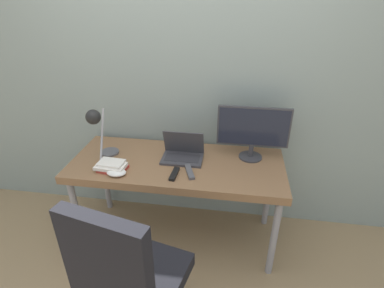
{
  "coord_description": "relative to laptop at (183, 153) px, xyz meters",
  "views": [
    {
      "loc": [
        0.41,
        -1.57,
        1.92
      ],
      "look_at": [
        0.12,
        0.3,
        0.92
      ],
      "focal_mm": 28.0,
      "sensor_mm": 36.0,
      "label": 1
    }
  ],
  "objects": [
    {
      "name": "book_stack",
      "position": [
        -0.48,
        -0.24,
        -0.02
      ],
      "size": [
        0.23,
        0.18,
        0.06
      ],
      "color": "#B2382D",
      "rests_on": "desk"
    },
    {
      "name": "monitor",
      "position": [
        0.52,
        0.1,
        0.19
      ],
      "size": [
        0.53,
        0.18,
        0.41
      ],
      "color": "#333338",
      "rests_on": "desk"
    },
    {
      "name": "office_chair",
      "position": [
        -0.09,
        -1.02,
        -0.17
      ],
      "size": [
        0.57,
        0.6,
        1.13
      ],
      "color": "black",
      "rests_on": "ground_plane"
    },
    {
      "name": "game_controller",
      "position": [
        -0.42,
        -0.3,
        -0.03
      ],
      "size": [
        0.14,
        0.1,
        0.04
      ],
      "color": "white",
      "rests_on": "desk"
    },
    {
      "name": "desk",
      "position": [
        -0.03,
        -0.06,
        -0.11
      ],
      "size": [
        1.6,
        0.66,
        0.74
      ],
      "color": "brown",
      "rests_on": "ground_plane"
    },
    {
      "name": "desk_lamp",
      "position": [
        -0.59,
        -0.14,
        0.25
      ],
      "size": [
        0.14,
        0.29,
        0.43
      ],
      "color": "#4C4C51",
      "rests_on": "desk"
    },
    {
      "name": "wall_back",
      "position": [
        -0.03,
        0.34,
        0.51
      ],
      "size": [
        8.0,
        0.05,
        2.6
      ],
      "color": "gray",
      "rests_on": "ground_plane"
    },
    {
      "name": "media_remote",
      "position": [
        -0.02,
        -0.24,
        -0.04
      ],
      "size": [
        0.05,
        0.16,
        0.02
      ],
      "color": "black",
      "rests_on": "desk"
    },
    {
      "name": "tv_remote",
      "position": [
        0.08,
        -0.2,
        -0.04
      ],
      "size": [
        0.1,
        0.18,
        0.02
      ],
      "color": "#4C4C51",
      "rests_on": "desk"
    },
    {
      "name": "ground_plane",
      "position": [
        -0.03,
        -0.39,
        -0.79
      ],
      "size": [
        12.0,
        12.0,
        0.0
      ],
      "primitive_type": "plane",
      "color": "#937A56"
    },
    {
      "name": "laptop",
      "position": [
        0.0,
        0.0,
        0.0
      ],
      "size": [
        0.31,
        0.21,
        0.21
      ],
      "color": "#38383D",
      "rests_on": "desk"
    }
  ]
}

